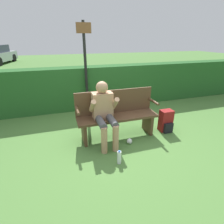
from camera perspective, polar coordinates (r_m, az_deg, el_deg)
ground_plane at (r=3.68m, az=1.78°, el=-7.89°), size 40.00×40.00×0.00m
hedge_back at (r=5.12m, az=-5.08°, el=8.21°), size 12.00×0.51×1.16m
park_bench at (r=3.51m, az=1.52°, el=-0.61°), size 1.61×0.43×0.95m
person_seated at (r=3.23m, az=-2.60°, el=0.52°), size 0.51×0.66×1.17m
backpack at (r=3.96m, az=17.21°, el=-2.91°), size 0.26×0.25×0.47m
water_bottle at (r=2.91m, az=2.37°, el=-14.57°), size 0.06×0.06×0.24m
signpost at (r=4.60m, az=-8.66°, el=15.21°), size 0.35×0.09×2.27m
litter_crumple at (r=3.43m, az=5.73°, el=-9.43°), size 0.11×0.11×0.11m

